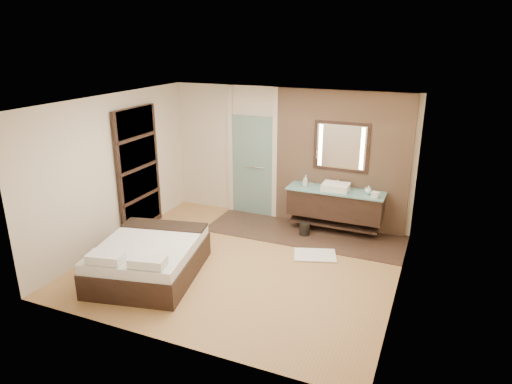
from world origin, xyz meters
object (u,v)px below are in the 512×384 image
at_px(vanity, 335,204).
at_px(bed, 149,259).
at_px(mirror_unit, 341,147).
at_px(waste_bin, 304,229).

xyz_separation_m(vanity, bed, (-2.29, -2.84, -0.29)).
xyz_separation_m(vanity, mirror_unit, (0.00, 0.24, 1.07)).
xyz_separation_m(mirror_unit, bed, (-2.29, -3.08, -1.36)).
relative_size(mirror_unit, waste_bin, 4.31).
relative_size(mirror_unit, bed, 0.50).
bearing_deg(mirror_unit, vanity, -90.00).
bearing_deg(bed, vanity, 38.98).
bearing_deg(vanity, bed, -128.87).
relative_size(vanity, bed, 0.88).
bearing_deg(bed, mirror_unit, 41.21).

